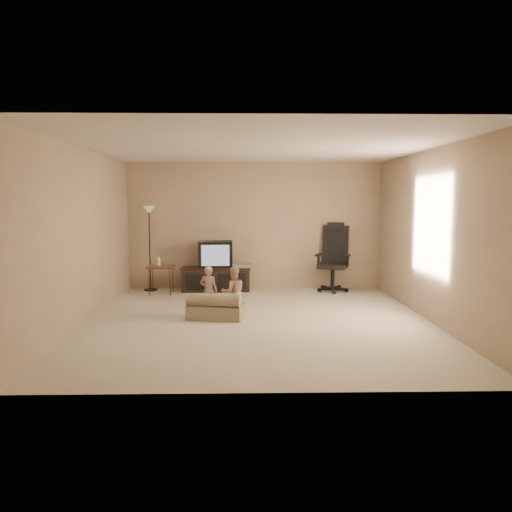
{
  "coord_description": "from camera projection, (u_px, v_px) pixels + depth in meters",
  "views": [
    {
      "loc": [
        -0.19,
        -7.15,
        1.76
      ],
      "look_at": [
        -0.02,
        0.6,
        0.89
      ],
      "focal_mm": 35.0,
      "sensor_mm": 36.0,
      "label": 1
    }
  ],
  "objects": [
    {
      "name": "floor",
      "position": [
        258.0,
        321.0,
        7.3
      ],
      "size": [
        5.5,
        5.5,
        0.0
      ],
      "primitive_type": "plane",
      "color": "beige",
      "rests_on": "ground"
    },
    {
      "name": "side_table",
      "position": [
        161.0,
        267.0,
        9.36
      ],
      "size": [
        0.48,
        0.48,
        0.72
      ],
      "rotation": [
        0.0,
        0.0,
        0.01
      ],
      "color": "brown",
      "rests_on": "floor"
    },
    {
      "name": "child_sofa",
      "position": [
        215.0,
        308.0,
        7.4
      ],
      "size": [
        0.88,
        0.61,
        0.4
      ],
      "rotation": [
        0.0,
        0.0,
        -0.19
      ],
      "color": "tan",
      "rests_on": "floor"
    },
    {
      "name": "tv_stand",
      "position": [
        216.0,
        270.0,
        9.71
      ],
      "size": [
        1.38,
        0.56,
        0.97
      ],
      "rotation": [
        0.0,
        0.0,
        0.05
      ],
      "color": "black",
      "rests_on": "floor"
    },
    {
      "name": "floor_lamp",
      "position": [
        149.0,
        229.0,
        9.66
      ],
      "size": [
        0.26,
        0.26,
        1.65
      ],
      "color": "black",
      "rests_on": "floor"
    },
    {
      "name": "room_shell",
      "position": [
        258.0,
        217.0,
        7.13
      ],
      "size": [
        5.5,
        5.5,
        5.5
      ],
      "color": "silver",
      "rests_on": "floor"
    },
    {
      "name": "toddler_left",
      "position": [
        209.0,
        291.0,
        7.61
      ],
      "size": [
        0.32,
        0.27,
        0.76
      ],
      "primitive_type": "imported",
      "rotation": [
        0.0,
        0.0,
        2.89
      ],
      "color": "tan",
      "rests_on": "floor"
    },
    {
      "name": "toddler_right",
      "position": [
        233.0,
        292.0,
        7.5
      ],
      "size": [
        0.41,
        0.28,
        0.76
      ],
      "primitive_type": "imported",
      "rotation": [
        0.0,
        0.0,
        3.37
      ],
      "color": "tan",
      "rests_on": "floor"
    },
    {
      "name": "office_chair",
      "position": [
        334.0,
        266.0,
        9.7
      ],
      "size": [
        0.79,
        0.81,
        1.33
      ],
      "rotation": [
        0.0,
        0.0,
        -0.36
      ],
      "color": "black",
      "rests_on": "floor"
    }
  ]
}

